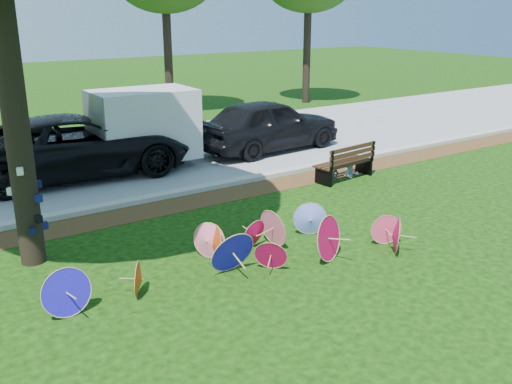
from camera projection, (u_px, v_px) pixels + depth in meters
The scene contains 11 objects.
ground at pixel (296, 275), 9.99m from camera, with size 90.00×90.00×0.00m, color black.
mulch_strip at pixel (180, 205), 13.54m from camera, with size 90.00×1.00×0.01m, color #472D16.
curb at pixel (167, 195), 14.07m from camera, with size 90.00×0.30×0.12m, color #B7B5AD.
street at pixel (108, 161), 17.36m from camera, with size 90.00×8.00×0.01m, color gray.
parasol_pile at pixel (262, 244), 10.37m from camera, with size 6.73×2.41×0.88m.
black_van at pixel (80, 146), 15.64m from camera, with size 2.81×6.10×1.70m, color black.
dark_pickup at pixel (269, 125), 18.47m from camera, with size 2.00×4.97×1.69m, color black.
cargo_trailer at pixel (144, 125), 16.25m from camera, with size 2.82×1.78×2.57m, color silver.
park_bench at pixel (343, 162), 15.44m from camera, with size 1.86×0.71×0.97m, color black, non-canonical shape.
person_left at pixel (332, 161), 15.28m from camera, with size 0.39×0.25×1.06m, color #373D4C.
person_right at pixel (352, 159), 15.66m from camera, with size 0.48×0.38×1.00m, color silver.
Camera 1 is at (-5.65, -7.11, 4.46)m, focal length 40.00 mm.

